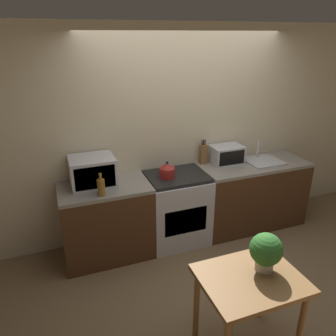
% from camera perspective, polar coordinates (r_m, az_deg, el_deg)
% --- Properties ---
extents(ground_plane, '(16.00, 16.00, 0.00)m').
position_cam_1_polar(ground_plane, '(3.82, 9.70, -18.28)').
color(ground_plane, brown).
extents(wall_back, '(10.00, 0.06, 2.60)m').
position_cam_1_polar(wall_back, '(4.16, 2.58, 6.03)').
color(wall_back, beige).
rests_on(wall_back, ground_plane).
extents(counter_left_run, '(1.01, 0.62, 0.90)m').
position_cam_1_polar(counter_left_run, '(3.92, -10.62, -9.03)').
color(counter_left_run, '#4C2D19').
rests_on(counter_left_run, ground_plane).
extents(counter_right_run, '(1.44, 0.62, 0.90)m').
position_cam_1_polar(counter_right_run, '(4.59, 14.18, -4.42)').
color(counter_right_run, '#4C2D19').
rests_on(counter_right_run, ground_plane).
extents(stove_range, '(0.73, 0.62, 0.90)m').
position_cam_1_polar(stove_range, '(4.12, 1.46, -7.00)').
color(stove_range, silver).
rests_on(stove_range, ground_plane).
extents(kettle, '(0.18, 0.18, 0.20)m').
position_cam_1_polar(kettle, '(3.82, -0.15, -0.43)').
color(kettle, maroon).
rests_on(kettle, stove_range).
extents(microwave, '(0.49, 0.40, 0.32)m').
position_cam_1_polar(microwave, '(3.71, -13.02, -0.53)').
color(microwave, silver).
rests_on(microwave, counter_left_run).
extents(bottle, '(0.08, 0.08, 0.25)m').
position_cam_1_polar(bottle, '(3.47, -11.57, -3.25)').
color(bottle, olive).
rests_on(bottle, counter_left_run).
extents(knife_block, '(0.08, 0.07, 0.32)m').
position_cam_1_polar(knife_block, '(4.24, 6.13, 2.44)').
color(knife_block, brown).
rests_on(knife_block, counter_right_run).
extents(toaster_oven, '(0.41, 0.29, 0.23)m').
position_cam_1_polar(toaster_oven, '(4.31, 10.15, 2.33)').
color(toaster_oven, silver).
rests_on(toaster_oven, counter_right_run).
extents(sink_basin, '(0.45, 0.41, 0.24)m').
position_cam_1_polar(sink_basin, '(4.50, 16.21, 1.24)').
color(sink_basin, silver).
rests_on(sink_basin, counter_right_run).
extents(dining_table, '(0.77, 0.62, 0.75)m').
position_cam_1_polar(dining_table, '(2.78, 14.01, -19.87)').
color(dining_table, brown).
rests_on(dining_table, ground_plane).
extents(potted_plant, '(0.26, 0.26, 0.32)m').
position_cam_1_polar(potted_plant, '(2.70, 16.69, -13.62)').
color(potted_plant, beige).
rests_on(potted_plant, dining_table).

